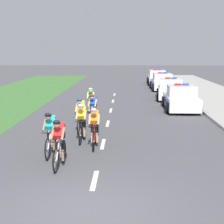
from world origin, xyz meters
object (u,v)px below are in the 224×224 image
cyclist_seventh (91,101)px  police_car_third (162,82)px  cyclist_fourth (82,122)px  cyclist_sixth (93,109)px  cyclist_lead (59,142)px  police_car_furthest (157,78)px  cyclist_third (94,127)px  police_car_second (171,90)px  police_car_nearest (181,99)px  cyclist_fifth (81,114)px  cyclist_second (50,133)px

cyclist_seventh → police_car_third: bearing=68.5°
cyclist_fourth → cyclist_seventh: bearing=91.9°
cyclist_sixth → cyclist_fourth: bearing=-93.0°
cyclist_fourth → cyclist_sixth: 3.24m
cyclist_lead → police_car_furthest: 28.38m
cyclist_third → police_car_second: size_ratio=0.38×
cyclist_lead → cyclist_fourth: same height
cyclist_sixth → police_car_second: size_ratio=0.38×
cyclist_fourth → police_car_second: size_ratio=0.38×
cyclist_lead → police_car_nearest: size_ratio=0.39×
cyclist_third → police_car_nearest: (4.44, 8.90, -0.11)m
police_car_second → police_car_furthest: same height
police_car_nearest → police_car_furthest: size_ratio=1.00×
cyclist_lead → police_car_furthest: (5.32, 27.88, -0.11)m
police_car_nearest → police_car_third: same height
cyclist_sixth → police_car_nearest: bearing=44.5°
cyclist_fourth → police_car_furthest: size_ratio=0.39×
police_car_nearest → police_car_furthest: (-0.00, 16.66, 0.00)m
cyclist_seventh → cyclist_fifth: bearing=-90.5°
cyclist_second → cyclist_fourth: 2.17m
cyclist_fourth → police_car_third: size_ratio=0.39×
police_car_third → police_car_second: bearing=-90.0°
cyclist_fifth → police_car_third: size_ratio=0.39×
cyclist_third → cyclist_seventh: size_ratio=1.00×
cyclist_fifth → police_car_second: police_car_second is taller
cyclist_fifth → cyclist_seventh: (0.04, 4.40, 0.00)m
cyclist_seventh → police_car_third: police_car_third is taller
cyclist_seventh → police_car_third: (5.21, 13.23, -0.11)m
cyclist_sixth → police_car_nearest: (4.84, 4.75, -0.11)m
cyclist_seventh → police_car_nearest: 5.55m
cyclist_seventh → cyclist_fourth: bearing=-88.1°
cyclist_fourth → cyclist_sixth: bearing=87.0°
cyclist_third → cyclist_fourth: size_ratio=1.00×
cyclist_seventh → police_car_furthest: (5.21, 18.56, -0.11)m
cyclist_lead → cyclist_sixth: same height
cyclist_fifth → police_car_third: (5.25, 17.63, -0.11)m
police_car_third → cyclist_second: bearing=-105.3°
police_car_third → police_car_furthest: 5.33m
cyclist_sixth → police_car_third: (4.84, 16.07, -0.11)m
cyclist_lead → police_car_nearest: (5.32, 11.22, -0.11)m
cyclist_third → police_car_third: bearing=77.6°
cyclist_third → cyclist_seventh: bearing=96.2°
cyclist_fourth → cyclist_third: bearing=-58.1°
cyclist_fourth → police_car_nearest: size_ratio=0.39×
police_car_third → police_car_furthest: (-0.00, 5.33, 0.00)m
cyclist_sixth → police_car_furthest: (4.84, 21.41, -0.11)m
police_car_nearest → police_car_third: (0.00, 11.32, 0.00)m
cyclist_third → cyclist_seventh: (-0.76, 6.99, 0.00)m
cyclist_seventh → police_car_nearest: bearing=20.1°
cyclist_lead → cyclist_seventh: (0.12, 9.32, 0.00)m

